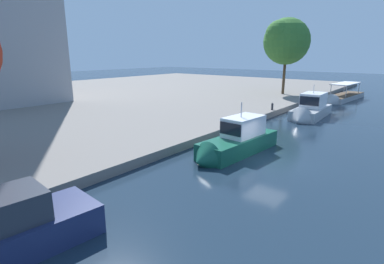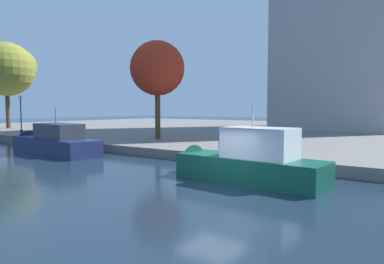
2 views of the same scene
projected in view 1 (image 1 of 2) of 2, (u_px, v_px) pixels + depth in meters
The scene contains 7 objects.
ground_plane at pixel (268, 161), 20.20m from camera, with size 220.00×220.00×0.00m, color #192838.
dock_promenade at pixel (33, 105), 40.20m from camera, with size 120.00×55.00×0.64m, color slate.
motor_yacht_2 at pixel (235, 143), 21.50m from camera, with size 8.29×2.85×4.30m.
motor_yacht_3 at pixel (310, 111), 33.87m from camera, with size 8.77×3.04×4.61m.
tour_boat_4 at pixel (342, 98), 46.72m from camera, with size 12.76×3.67×3.65m.
mooring_bollard_0 at pixel (272, 106), 35.04m from camera, with size 0.27×0.27×0.81m.
tree_0 at pixel (285, 39), 47.07m from camera, with size 7.22×7.14×11.75m.
Camera 1 is at (-18.08, -7.90, 6.93)m, focal length 28.37 mm.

